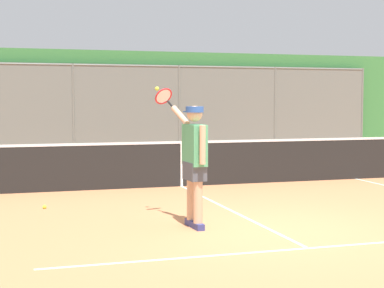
% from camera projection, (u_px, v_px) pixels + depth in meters
% --- Properties ---
extents(ground_plane, '(60.00, 60.00, 0.00)m').
position_uv_depth(ground_plane, '(272.00, 231.00, 8.59)').
color(ground_plane, '#C67A4C').
extents(court_line_markings, '(8.47, 10.38, 0.01)m').
position_uv_depth(court_line_markings, '(320.00, 254.00, 7.29)').
color(court_line_markings, white).
rests_on(court_line_markings, ground).
extents(fence_backdrop, '(19.24, 1.37, 3.33)m').
position_uv_depth(fence_backdrop, '(124.00, 106.00, 19.18)').
color(fence_backdrop, slate).
rests_on(fence_backdrop, ground).
extents(tennis_net, '(10.88, 0.09, 1.07)m').
position_uv_depth(tennis_net, '(181.00, 163.00, 12.97)').
color(tennis_net, '#2D2D2D').
rests_on(tennis_net, ground).
extents(tennis_player, '(0.54, 1.42, 2.04)m').
position_uv_depth(tennis_player, '(194.00, 156.00, 8.75)').
color(tennis_player, navy).
rests_on(tennis_player, ground).
extents(tennis_ball_near_net, '(0.07, 0.07, 0.07)m').
position_uv_depth(tennis_ball_near_net, '(45.00, 207.00, 10.32)').
color(tennis_ball_near_net, '#CCDB33').
rests_on(tennis_ball_near_net, ground).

